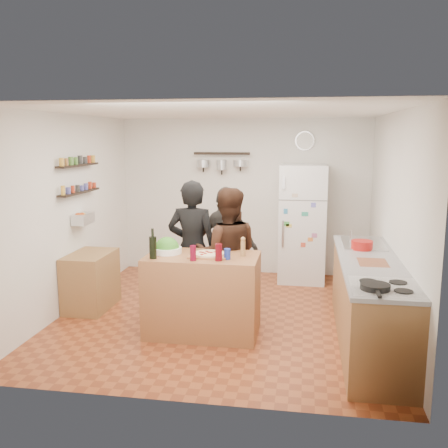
% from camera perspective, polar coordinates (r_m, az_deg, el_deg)
% --- Properties ---
extents(room_shell, '(4.20, 4.20, 4.20)m').
position_cam_1_polar(room_shell, '(6.43, 0.42, 1.32)').
color(room_shell, brown).
rests_on(room_shell, ground).
extents(prep_island, '(1.25, 0.72, 0.91)m').
position_cam_1_polar(prep_island, '(5.69, -2.46, -8.07)').
color(prep_island, '#9C6539').
rests_on(prep_island, floor).
extents(pizza_board, '(0.42, 0.34, 0.02)m').
position_cam_1_polar(pizza_board, '(5.53, -1.73, -3.60)').
color(pizza_board, '#9C6238').
rests_on(pizza_board, prep_island).
extents(pizza, '(0.34, 0.34, 0.02)m').
position_cam_1_polar(pizza, '(5.53, -1.73, -3.41)').
color(pizza, beige).
rests_on(pizza, pizza_board).
extents(salad_bowl, '(0.34, 0.34, 0.07)m').
position_cam_1_polar(salad_bowl, '(5.71, -6.53, -2.99)').
color(salad_bowl, white).
rests_on(salad_bowl, prep_island).
extents(wine_bottle, '(0.08, 0.08, 0.24)m').
position_cam_1_polar(wine_bottle, '(5.46, -8.13, -2.69)').
color(wine_bottle, black).
rests_on(wine_bottle, prep_island).
extents(wine_glass_near, '(0.07, 0.07, 0.16)m').
position_cam_1_polar(wine_glass_near, '(5.33, -3.56, -3.34)').
color(wine_glass_near, '#5F081D').
rests_on(wine_glass_near, prep_island).
extents(wine_glass_far, '(0.08, 0.08, 0.18)m').
position_cam_1_polar(wine_glass_far, '(5.31, -0.62, -3.25)').
color(wine_glass_far, '#53070E').
rests_on(wine_glass_far, prep_island).
extents(pepper_mill, '(0.05, 0.05, 0.17)m').
position_cam_1_polar(pepper_mill, '(5.52, 2.18, -2.82)').
color(pepper_mill, olive).
rests_on(pepper_mill, prep_island).
extents(salt_canister, '(0.07, 0.07, 0.12)m').
position_cam_1_polar(salt_canister, '(5.39, 0.37, -3.44)').
color(salt_canister, navy).
rests_on(salt_canister, prep_island).
extents(person_left, '(0.63, 0.42, 1.70)m').
position_cam_1_polar(person_left, '(6.18, -3.63, -2.82)').
color(person_left, black).
rests_on(person_left, floor).
extents(person_center, '(0.87, 0.72, 1.62)m').
position_cam_1_polar(person_center, '(6.04, 0.37, -3.50)').
color(person_center, black).
rests_on(person_center, floor).
extents(person_back, '(1.01, 0.72, 1.58)m').
position_cam_1_polar(person_back, '(6.50, 0.27, -2.68)').
color(person_back, '#2F2C2A').
rests_on(person_back, floor).
extents(counter_run, '(0.63, 2.63, 0.90)m').
position_cam_1_polar(counter_run, '(5.67, 16.29, -8.61)').
color(counter_run, '#9E7042').
rests_on(counter_run, floor).
extents(stove_top, '(0.60, 0.62, 0.02)m').
position_cam_1_polar(stove_top, '(4.63, 17.95, -6.92)').
color(stove_top, white).
rests_on(stove_top, counter_run).
extents(skillet, '(0.25, 0.25, 0.05)m').
position_cam_1_polar(skillet, '(4.51, 16.90, -6.87)').
color(skillet, black).
rests_on(skillet, stove_top).
extents(sink, '(0.50, 0.80, 0.03)m').
position_cam_1_polar(sink, '(6.36, 15.60, -2.21)').
color(sink, silver).
rests_on(sink, counter_run).
extents(cutting_board, '(0.30, 0.40, 0.02)m').
position_cam_1_polar(cutting_board, '(5.45, 16.64, -4.33)').
color(cutting_board, brown).
rests_on(cutting_board, counter_run).
extents(red_bowl, '(0.25, 0.25, 0.10)m').
position_cam_1_polar(red_bowl, '(6.02, 15.48, -2.33)').
color(red_bowl, '#AC1713').
rests_on(red_bowl, counter_run).
extents(fridge, '(0.70, 0.68, 1.80)m').
position_cam_1_polar(fridge, '(7.75, 8.95, 0.07)').
color(fridge, white).
rests_on(fridge, floor).
extents(wall_clock, '(0.30, 0.03, 0.30)m').
position_cam_1_polar(wall_clock, '(7.97, 9.22, 9.37)').
color(wall_clock, silver).
rests_on(wall_clock, back_wall).
extents(spice_shelf_lower, '(0.12, 1.00, 0.02)m').
position_cam_1_polar(spice_shelf_lower, '(6.79, -16.18, 3.52)').
color(spice_shelf_lower, black).
rests_on(spice_shelf_lower, left_wall).
extents(spice_shelf_upper, '(0.12, 1.00, 0.02)m').
position_cam_1_polar(spice_shelf_upper, '(6.76, -16.33, 6.46)').
color(spice_shelf_upper, black).
rests_on(spice_shelf_upper, left_wall).
extents(produce_basket, '(0.18, 0.35, 0.14)m').
position_cam_1_polar(produce_basket, '(6.82, -15.81, 0.59)').
color(produce_basket, silver).
rests_on(produce_basket, left_wall).
extents(side_table, '(0.50, 0.80, 0.73)m').
position_cam_1_polar(side_table, '(6.75, -14.96, -6.30)').
color(side_table, '#A67545').
rests_on(side_table, floor).
extents(pot_rack, '(0.90, 0.04, 0.04)m').
position_cam_1_polar(pot_rack, '(8.00, -0.26, 8.07)').
color(pot_rack, black).
rests_on(pot_rack, back_wall).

